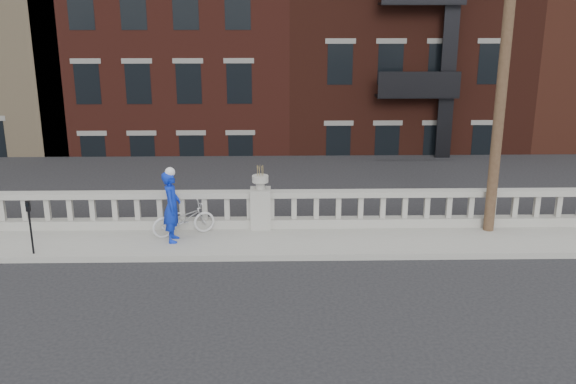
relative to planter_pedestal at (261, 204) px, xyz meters
name	(u,v)px	position (x,y,z in m)	size (l,w,h in m)	color
ground	(257,295)	(0.00, -3.95, -0.83)	(120.00, 120.00, 0.00)	black
sidewalk	(260,242)	(0.00, -0.95, -0.76)	(32.00, 2.20, 0.15)	gray
balustrade	(261,210)	(0.00, 0.00, -0.19)	(28.00, 0.34, 1.03)	gray
planter_pedestal	(261,204)	(0.00, 0.00, 0.00)	(0.55, 0.55, 1.76)	gray
lower_level	(277,66)	(0.56, 19.09, 1.80)	(80.00, 44.00, 20.80)	#605E59
utility_pole	(506,38)	(6.20, -0.35, 4.41)	(1.60, 0.28, 10.00)	#422D1E
parking_meter_c	(30,221)	(-5.58, -1.80, 0.17)	(0.10, 0.09, 1.36)	black
bicycle	(184,219)	(-2.03, -0.56, -0.24)	(0.59, 1.69, 0.89)	silver
cyclist	(172,207)	(-2.25, -0.99, 0.25)	(0.68, 0.45, 1.86)	#0C27B6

